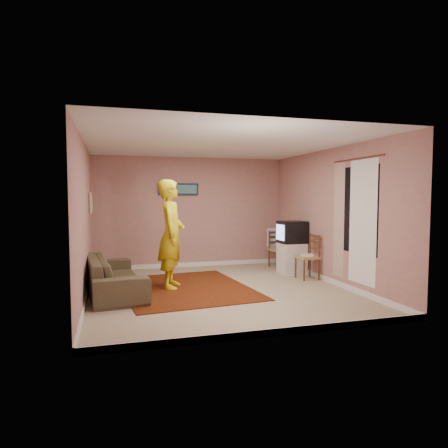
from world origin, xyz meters
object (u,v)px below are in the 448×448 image
object	(u,v)px
crt_tv	(292,232)
sofa	(114,275)
chair_b	(307,252)
chair_a	(279,245)
tv_cabinet	(292,258)
person	(171,234)

from	to	relation	value
crt_tv	sofa	distance (m)	3.87
crt_tv	chair_b	distance (m)	0.71
crt_tv	chair_a	world-z (taller)	crt_tv
tv_cabinet	crt_tv	xyz separation A→B (m)	(-0.01, -0.00, 0.57)
sofa	chair_a	bearing A→B (deg)	-73.46
person	tv_cabinet	bearing A→B (deg)	-61.21
tv_cabinet	chair_a	size ratio (longest dim) A/B	1.44
tv_cabinet	person	xyz separation A→B (m)	(-2.73, -0.65, 0.66)
tv_cabinet	person	world-z (taller)	person
tv_cabinet	chair_b	distance (m)	0.66
crt_tv	chair_a	xyz separation A→B (m)	(0.04, 0.79, -0.38)
crt_tv	tv_cabinet	bearing A→B (deg)	0.00
sofa	person	xyz separation A→B (m)	(1.02, 0.14, 0.67)
crt_tv	chair_a	bearing A→B (deg)	86.86
sofa	chair_b	bearing A→B (deg)	-93.54
chair_a	sofa	bearing A→B (deg)	-168.02
tv_cabinet	sofa	size ratio (longest dim) A/B	0.31
sofa	crt_tv	bearing A→B (deg)	-84.21
tv_cabinet	crt_tv	bearing A→B (deg)	-179.93
chair_b	person	xyz separation A→B (m)	(-2.78, -0.03, 0.43)
crt_tv	person	world-z (taller)	person
chair_a	chair_b	bearing A→B (deg)	-100.16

